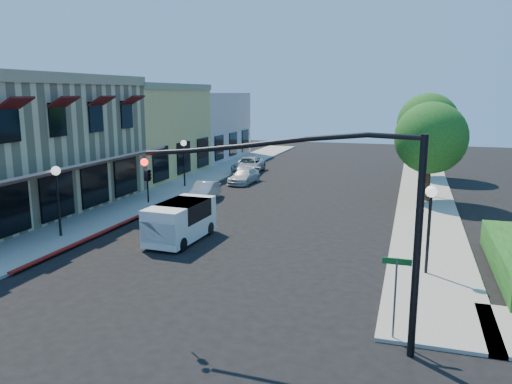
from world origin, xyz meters
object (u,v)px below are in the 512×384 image
(street_name_sign, at_px, (396,285))
(lamppost_left_near, at_px, (57,183))
(signal_mast_arm, at_px, (336,204))
(street_tree_b, at_px, (428,123))
(parked_car_b, at_px, (205,191))
(lamppost_right_near, at_px, (430,207))
(parked_car_a, at_px, (167,213))
(white_van, at_px, (180,219))
(lamppost_left_far, at_px, (184,151))
(parked_car_c, at_px, (244,176))
(parked_car_d, at_px, (248,165))
(street_tree_a, at_px, (431,138))
(lamppost_right_far, at_px, (424,157))

(street_name_sign, height_order, lamppost_left_near, lamppost_left_near)
(signal_mast_arm, distance_m, street_name_sign, 2.98)
(street_tree_b, distance_m, parked_car_b, 20.06)
(lamppost_right_near, height_order, parked_car_a, lamppost_right_near)
(white_van, distance_m, parked_car_b, 9.27)
(white_van, xyz_separation_m, parked_car_b, (-2.57, 8.90, -0.48))
(lamppost_left_near, height_order, parked_car_b, lamppost_left_near)
(lamppost_left_far, xyz_separation_m, parked_car_c, (3.70, 3.00, -2.17))
(parked_car_a, bearing_deg, parked_car_d, 89.24)
(lamppost_right_near, height_order, parked_car_d, lamppost_right_near)
(street_tree_a, height_order, signal_mast_arm, street_tree_a)
(white_van, distance_m, parked_car_a, 3.42)
(street_name_sign, xyz_separation_m, lamppost_left_far, (-16.00, 19.80, 1.04))
(street_tree_a, distance_m, signal_mast_arm, 20.71)
(lamppost_left_far, relative_size, lamppost_right_near, 1.00)
(street_tree_b, distance_m, parked_car_c, 15.80)
(street_tree_a, distance_m, lamppost_right_far, 2.49)
(lamppost_left_far, bearing_deg, lamppost_left_near, -90.00)
(lamppost_left_near, xyz_separation_m, parked_car_b, (3.24, 10.25, -2.13))
(lamppost_right_near, distance_m, lamppost_right_far, 16.00)
(lamppost_left_near, xyz_separation_m, parked_car_d, (2.30, 22.31, -2.05))
(lamppost_left_near, relative_size, white_van, 0.83)
(lamppost_left_far, distance_m, lamppost_right_far, 17.12)
(lamppost_left_far, xyz_separation_m, lamppost_right_far, (17.00, 2.00, 0.00))
(street_tree_b, height_order, white_van, street_tree_b)
(lamppost_right_near, xyz_separation_m, parked_car_b, (-13.76, 10.25, -2.13))
(street_name_sign, bearing_deg, white_van, 144.94)
(lamppost_right_far, bearing_deg, signal_mast_arm, -96.70)
(signal_mast_arm, relative_size, parked_car_b, 2.18)
(white_van, xyz_separation_m, parked_car_c, (-2.11, 15.65, -0.52))
(parked_car_a, relative_size, parked_car_b, 0.98)
(parked_car_b, bearing_deg, lamppost_right_near, -43.67)
(white_van, bearing_deg, street_tree_b, 63.10)
(lamppost_left_far, relative_size, parked_car_a, 0.99)
(lamppost_right_near, relative_size, parked_car_b, 0.97)
(signal_mast_arm, xyz_separation_m, white_van, (-8.55, 7.86, -3.00))
(signal_mast_arm, height_order, parked_car_a, signal_mast_arm)
(street_name_sign, bearing_deg, lamppost_right_far, 87.37)
(street_tree_a, relative_size, lamppost_left_far, 1.82)
(lamppost_left_near, xyz_separation_m, parked_car_c, (3.70, 17.00, -2.17))
(parked_car_a, bearing_deg, white_van, -56.61)
(street_tree_b, xyz_separation_m, white_van, (-11.49, -22.65, -3.46))
(lamppost_left_near, bearing_deg, lamppost_right_far, 43.26)
(lamppost_right_near, bearing_deg, signal_mast_arm, -112.12)
(parked_car_c, height_order, parked_car_d, parked_car_d)
(street_tree_b, xyz_separation_m, parked_car_a, (-13.60, -20.00, -3.93))
(white_van, relative_size, parked_car_b, 1.17)
(signal_mast_arm, relative_size, lamppost_left_far, 2.24)
(lamppost_right_near, bearing_deg, street_name_sign, -99.78)
(parked_car_a, height_order, parked_car_c, parked_car_a)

